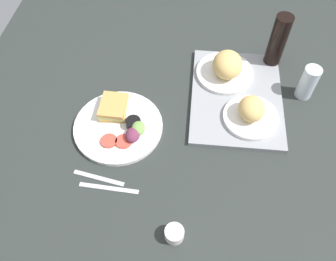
% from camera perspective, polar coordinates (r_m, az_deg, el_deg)
% --- Properties ---
extents(ground_plane, '(1.90, 1.50, 0.03)m').
position_cam_1_polar(ground_plane, '(1.24, -1.24, -0.53)').
color(ground_plane, '#282D2B').
extents(serving_tray, '(0.46, 0.35, 0.02)m').
position_cam_1_polar(serving_tray, '(1.34, 10.96, 5.37)').
color(serving_tray, gray).
rests_on(serving_tray, ground_plane).
extents(bread_plate_near, '(0.22, 0.22, 0.10)m').
position_cam_1_polar(bread_plate_near, '(1.36, 9.40, 9.98)').
color(bread_plate_near, white).
rests_on(bread_plate_near, serving_tray).
extents(bread_plate_far, '(0.19, 0.19, 0.09)m').
position_cam_1_polar(bread_plate_far, '(1.25, 13.24, 2.84)').
color(bread_plate_far, white).
rests_on(bread_plate_far, serving_tray).
extents(plate_with_salad, '(0.31, 0.31, 0.05)m').
position_cam_1_polar(plate_with_salad, '(1.24, -7.80, 1.06)').
color(plate_with_salad, white).
rests_on(plate_with_salad, ground_plane).
extents(drinking_glass, '(0.06, 0.06, 0.13)m').
position_cam_1_polar(drinking_glass, '(1.38, 21.62, 7.20)').
color(drinking_glass, silver).
rests_on(drinking_glass, ground_plane).
extents(soda_bottle, '(0.06, 0.06, 0.23)m').
position_cam_1_polar(soda_bottle, '(1.42, 17.22, 13.48)').
color(soda_bottle, black).
rests_on(soda_bottle, ground_plane).
extents(espresso_cup, '(0.06, 0.06, 0.04)m').
position_cam_1_polar(espresso_cup, '(1.05, 1.02, -16.29)').
color(espresso_cup, silver).
rests_on(espresso_cup, ground_plane).
extents(fork, '(0.04, 0.17, 0.01)m').
position_cam_1_polar(fork, '(1.16, -11.10, -7.49)').
color(fork, '#B7B7BC').
rests_on(fork, ground_plane).
extents(knife, '(0.02, 0.19, 0.01)m').
position_cam_1_polar(knife, '(1.13, -9.51, -9.12)').
color(knife, '#B7B7BC').
rests_on(knife, ground_plane).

